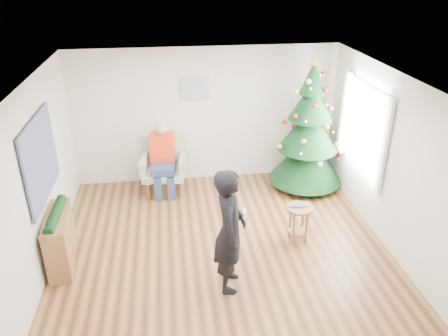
{
  "coord_description": "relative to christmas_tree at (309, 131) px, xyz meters",
  "views": [
    {
      "loc": [
        -0.7,
        -5.38,
        4.02
      ],
      "look_at": [
        0.1,
        0.6,
        1.1
      ],
      "focal_mm": 35.0,
      "sensor_mm": 36.0,
      "label": 1
    }
  ],
  "objects": [
    {
      "name": "standing_man",
      "position": [
        -1.86,
        -2.66,
        -0.26
      ],
      "size": [
        0.51,
        0.69,
        1.73
      ],
      "primitive_type": "imported",
      "rotation": [
        0.0,
        0.0,
        1.42
      ],
      "color": "black",
      "rests_on": "floor"
    },
    {
      "name": "armchair",
      "position": [
        -2.7,
        0.17,
        -0.74
      ],
      "size": [
        0.86,
        0.8,
        1.03
      ],
      "rotation": [
        0.0,
        0.0,
        -0.09
      ],
      "color": "#9EAB89",
      "rests_on": "floor"
    },
    {
      "name": "seated_person",
      "position": [
        -2.7,
        0.11,
        -0.43
      ],
      "size": [
        0.47,
        0.67,
        1.35
      ],
      "rotation": [
        0.0,
        0.0,
        -0.09
      ],
      "color": "navy",
      "rests_on": "armchair"
    },
    {
      "name": "ceiling",
      "position": [
        -1.85,
        -1.89,
        1.48
      ],
      "size": [
        5.0,
        5.0,
        0.0
      ],
      "primitive_type": "plane",
      "rotation": [
        3.14,
        0.0,
        0.0
      ],
      "color": "white",
      "rests_on": "wall_back"
    },
    {
      "name": "game_controller",
      "position": [
        -1.68,
        -2.69,
        0.03
      ],
      "size": [
        0.06,
        0.13,
        0.04
      ],
      "primitive_type": "cube",
      "rotation": [
        0.0,
        0.0,
        -0.15
      ],
      "color": "white",
      "rests_on": "standing_man"
    },
    {
      "name": "framed_picture",
      "position": [
        -2.05,
        0.57,
        0.73
      ],
      "size": [
        0.52,
        0.05,
        0.42
      ],
      "color": "tan",
      "rests_on": "wall_back"
    },
    {
      "name": "wall_front",
      "position": [
        -1.85,
        -4.39,
        0.18
      ],
      "size": [
        5.0,
        0.0,
        5.0
      ],
      "primitive_type": "plane",
      "rotation": [
        -1.57,
        0.0,
        0.0
      ],
      "color": "silver",
      "rests_on": "floor"
    },
    {
      "name": "laptop",
      "position": [
        -0.66,
        -1.78,
        -0.51
      ],
      "size": [
        0.34,
        0.22,
        0.03
      ],
      "primitive_type": "imported",
      "rotation": [
        0.0,
        0.0,
        -0.03
      ],
      "color": "silver",
      "rests_on": "stool"
    },
    {
      "name": "wall_left",
      "position": [
        -4.35,
        -1.89,
        0.18
      ],
      "size": [
        0.0,
        5.0,
        5.0
      ],
      "primitive_type": "plane",
      "rotation": [
        1.57,
        0.0,
        1.57
      ],
      "color": "silver",
      "rests_on": "floor"
    },
    {
      "name": "stool",
      "position": [
        -0.66,
        -1.78,
        -0.81
      ],
      "size": [
        0.4,
        0.4,
        0.61
      ],
      "rotation": [
        0.0,
        0.0,
        -0.38
      ],
      "color": "brown",
      "rests_on": "floor"
    },
    {
      "name": "curtains",
      "position": [
        0.59,
        -0.89,
        0.38
      ],
      "size": [
        0.05,
        1.75,
        1.5
      ],
      "color": "white",
      "rests_on": "wall_right"
    },
    {
      "name": "wall_back",
      "position": [
        -1.85,
        0.61,
        0.18
      ],
      "size": [
        5.0,
        0.0,
        5.0
      ],
      "primitive_type": "plane",
      "rotation": [
        1.57,
        0.0,
        0.0
      ],
      "color": "silver",
      "rests_on": "floor"
    },
    {
      "name": "window_panel",
      "position": [
        0.62,
        -0.89,
        0.38
      ],
      "size": [
        0.04,
        1.3,
        1.4
      ],
      "primitive_type": "cube",
      "color": "white",
      "rests_on": "wall_right"
    },
    {
      "name": "garland",
      "position": [
        -4.18,
        -1.88,
        -0.3
      ],
      "size": [
        0.14,
        0.9,
        0.14
      ],
      "primitive_type": "cylinder",
      "rotation": [
        1.57,
        0.0,
        0.0
      ],
      "color": "black",
      "rests_on": "console"
    },
    {
      "name": "wall_right",
      "position": [
        0.65,
        -1.89,
        0.18
      ],
      "size": [
        0.0,
        5.0,
        5.0
      ],
      "primitive_type": "plane",
      "rotation": [
        1.57,
        0.0,
        -1.57
      ],
      "color": "silver",
      "rests_on": "floor"
    },
    {
      "name": "christmas_tree",
      "position": [
        0.0,
        0.0,
        0.0
      ],
      "size": [
        1.38,
        1.38,
        2.5
      ],
      "rotation": [
        0.0,
        0.0,
        -0.42
      ],
      "color": "#3F2816",
      "rests_on": "floor"
    },
    {
      "name": "tapestry",
      "position": [
        -4.31,
        -1.59,
        0.43
      ],
      "size": [
        0.03,
        1.5,
        1.15
      ],
      "primitive_type": "cube",
      "color": "black",
      "rests_on": "wall_left"
    },
    {
      "name": "floor",
      "position": [
        -1.85,
        -1.89,
        -1.12
      ],
      "size": [
        5.0,
        5.0,
        0.0
      ],
      "primitive_type": "plane",
      "color": "brown",
      "rests_on": "ground"
    },
    {
      "name": "console",
      "position": [
        -4.18,
        -1.88,
        -0.72
      ],
      "size": [
        0.39,
        1.02,
        0.8
      ],
      "primitive_type": "cube",
      "rotation": [
        0.0,
        0.0,
        0.09
      ],
      "color": "brown",
      "rests_on": "floor"
    }
  ]
}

